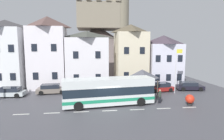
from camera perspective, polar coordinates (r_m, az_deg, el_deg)
ground_plane at (r=21.62m, az=-1.01°, el=-11.29°), size 40.00×60.00×0.07m
townhouse_00 at (r=35.33m, az=-29.11°, el=4.15°), size 5.94×6.68×11.03m
townhouse_01 at (r=33.03m, az=-18.63°, el=5.06°), size 5.63×5.93×11.64m
townhouse_02 at (r=32.53m, az=-7.50°, el=3.35°), size 6.78×6.17×9.37m
townhouse_03 at (r=33.06m, az=5.59°, el=4.45°), size 5.11×5.74×10.54m
townhouse_04 at (r=34.58m, az=15.12°, el=2.83°), size 5.64×5.20×8.71m
hilltop_castle at (r=54.32m, az=-4.18°, el=7.05°), size 38.25×38.25×19.24m
transit_bus at (r=22.02m, az=-1.05°, el=-6.54°), size 10.66×3.72×3.17m
bus_shelter at (r=26.40m, az=9.07°, el=-1.24°), size 3.60×3.60×3.64m
parked_car_00 at (r=29.76m, az=14.31°, el=-5.03°), size 4.24×2.40×1.32m
parked_car_01 at (r=28.96m, az=-17.71°, el=-5.45°), size 4.38×2.17×1.35m
parked_car_02 at (r=29.45m, az=-28.65°, el=-5.86°), size 4.38×2.04×1.27m
parked_car_03 at (r=32.09m, az=22.28°, el=-4.50°), size 4.25×2.42×1.28m
pedestrian_00 at (r=25.73m, az=12.26°, el=-6.12°), size 0.33×0.31×1.71m
pedestrian_01 at (r=23.58m, az=14.22°, el=-7.57°), size 0.37×0.33×1.69m
pedestrian_02 at (r=25.02m, az=10.12°, el=-7.02°), size 0.33×0.30×1.44m
pedestrian_03 at (r=25.18m, az=7.98°, el=-6.41°), size 0.34×0.34×1.58m
public_bench at (r=28.39m, az=5.35°, el=-5.78°), size 1.62×0.48×0.87m
flagpole at (r=28.70m, az=18.82°, el=0.71°), size 0.95×0.10×6.46m
harbour_buoy at (r=23.92m, az=22.42°, el=-8.17°), size 1.02×1.02×1.27m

